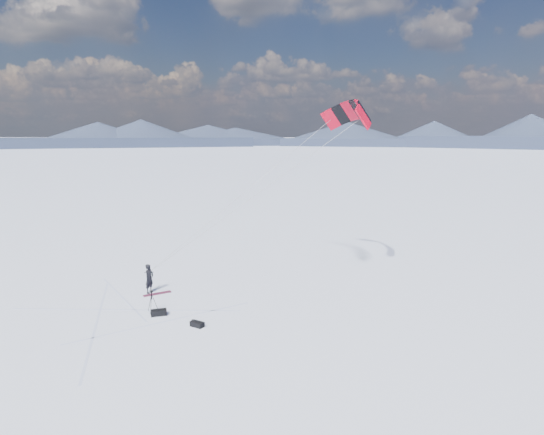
# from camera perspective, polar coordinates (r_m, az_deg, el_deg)

# --- Properties ---
(ground) EXTENTS (1800.00, 1800.00, 0.00)m
(ground) POSITION_cam_1_polar(r_m,az_deg,el_deg) (24.95, -16.47, -11.75)
(ground) COLOR white
(horizon_hills) EXTENTS (704.47, 706.88, 8.71)m
(horizon_hills) POSITION_cam_1_polar(r_m,az_deg,el_deg) (23.86, -16.92, -3.83)
(horizon_hills) COLOR #1A2538
(horizon_hills) RESTS_ON ground
(snow_tracks) EXTENTS (13.93, 9.84, 0.01)m
(snow_tracks) POSITION_cam_1_polar(r_m,az_deg,el_deg) (25.76, -20.61, -11.27)
(snow_tracks) COLOR #B2BCE1
(snow_tracks) RESTS_ON ground
(snowkiter) EXTENTS (0.59, 0.73, 1.73)m
(snowkiter) POSITION_cam_1_polar(r_m,az_deg,el_deg) (28.15, -15.06, -9.08)
(snowkiter) COLOR black
(snowkiter) RESTS_ON ground
(snowboard) EXTENTS (1.51, 1.16, 0.04)m
(snowboard) POSITION_cam_1_polar(r_m,az_deg,el_deg) (27.79, -14.21, -9.25)
(snowboard) COLOR maroon
(snowboard) RESTS_ON ground
(tripod) EXTENTS (0.58, 0.51, 1.18)m
(tripod) POSITION_cam_1_polar(r_m,az_deg,el_deg) (24.98, -14.85, -9.76)
(tripod) COLOR black
(tripod) RESTS_ON ground
(gear_bag_a) EXTENTS (0.89, 0.63, 0.36)m
(gear_bag_a) POSITION_cam_1_polar(r_m,az_deg,el_deg) (24.68, -14.03, -11.48)
(gear_bag_a) COLOR black
(gear_bag_a) RESTS_ON ground
(gear_bag_b) EXTENTS (0.76, 0.60, 0.31)m
(gear_bag_b) POSITION_cam_1_polar(r_m,az_deg,el_deg) (22.99, -9.38, -13.05)
(gear_bag_b) COLOR black
(gear_bag_b) RESTS_ON ground
(power_kite) EXTENTS (13.15, 6.54, 10.05)m
(power_kite) POSITION_cam_1_polar(r_m,az_deg,el_deg) (28.90, 9.83, 12.62)
(power_kite) COLOR red
(power_kite) RESTS_ON ground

